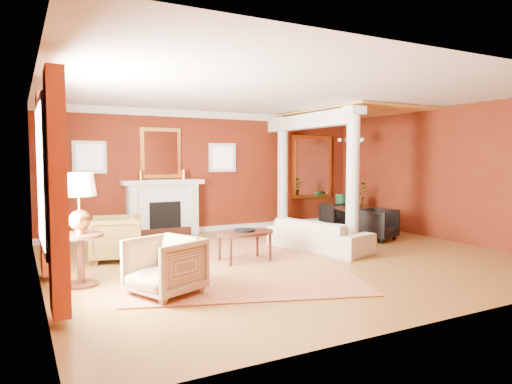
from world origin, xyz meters
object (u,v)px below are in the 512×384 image
armchair_leopard (116,236)px  coffee_table (245,234)px  dining_table (355,211)px  sofa (319,230)px  side_table (79,210)px  armchair_stripe (165,263)px

armchair_leopard → coffee_table: 2.24m
armchair_leopard → dining_table: bearing=111.3°
sofa → coffee_table: sofa is taller
dining_table → armchair_leopard: bearing=111.7°
side_table → dining_table: 7.06m
armchair_stripe → side_table: bearing=-160.7°
coffee_table → dining_table: 4.45m
armchair_leopard → dining_table: (5.95, 0.77, 0.03)m
armchair_stripe → dining_table: size_ratio=0.50×
armchair_stripe → dining_table: bearing=94.7°
coffee_table → side_table: side_table is taller
armchair_stripe → side_table: 1.47m
coffee_table → dining_table: dining_table is taller
armchair_leopard → armchair_stripe: 2.38m
side_table → coffee_table: bearing=5.8°
armchair_stripe → dining_table: (5.78, 3.15, 0.05)m
armchair_leopard → armchair_stripe: (0.17, -2.38, -0.01)m
armchair_stripe → coffee_table: (1.76, 1.24, 0.07)m
coffee_table → side_table: (-2.67, -0.27, 0.58)m
armchair_leopard → coffee_table: (1.93, -1.14, 0.06)m
armchair_leopard → coffee_table: armchair_leopard is taller
coffee_table → side_table: bearing=-174.2°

